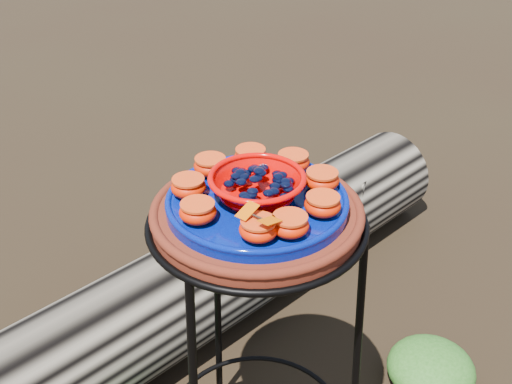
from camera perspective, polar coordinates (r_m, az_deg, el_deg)
name	(u,v)px	position (r m, az deg, el deg)	size (l,w,h in m)	color
plant_stand	(257,360)	(1.39, 0.08, -14.74)	(0.44, 0.44, 0.70)	black
terracotta_saucer	(257,215)	(1.15, 0.09, -2.09)	(0.38, 0.38, 0.03)	#451A0C
cobalt_plate	(257,203)	(1.14, 0.09, -1.00)	(0.32, 0.32, 0.02)	#040849
red_bowl	(257,187)	(1.12, 0.09, 0.43)	(0.16, 0.16, 0.04)	#D10301
glass_gems	(257,171)	(1.10, 0.09, 1.91)	(0.13, 0.13, 0.02)	black
orange_half_0	(258,229)	(1.02, 0.22, -3.34)	(0.06, 0.06, 0.03)	red
orange_half_1	(290,225)	(1.03, 3.03, -2.96)	(0.06, 0.06, 0.03)	red
orange_half_2	(323,205)	(1.09, 5.94, -1.16)	(0.06, 0.06, 0.03)	red
orange_half_3	(322,180)	(1.16, 5.88, 1.06)	(0.06, 0.06, 0.03)	red
orange_half_4	(293,162)	(1.21, 3.31, 2.68)	(0.06, 0.06, 0.03)	red
orange_half_5	(251,157)	(1.23, -0.49, 3.14)	(0.06, 0.06, 0.03)	red
orange_half_6	(210,166)	(1.20, -4.08, 2.31)	(0.06, 0.06, 0.03)	red
orange_half_7	(189,187)	(1.14, -6.02, 0.44)	(0.06, 0.06, 0.03)	red
orange_half_8	(198,212)	(1.07, -5.19, -1.78)	(0.06, 0.06, 0.03)	red
butterfly	(258,217)	(1.01, 0.22, -2.20)	(0.08, 0.05, 0.01)	#DA5300
driftwood_log	(239,262)	(1.96, -1.54, -6.21)	(1.61, 0.42, 0.30)	black
foliage_right	(431,368)	(1.83, 15.30, -14.82)	(0.23, 0.23, 0.12)	#1C4B12
foliage_back	(104,326)	(1.91, -13.37, -11.52)	(0.30, 0.30, 0.15)	#1C4B12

